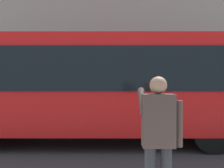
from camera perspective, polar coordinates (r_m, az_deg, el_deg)
The scene contains 4 objects.
ground_plane at distance 8.32m, azimuth 6.72°, elevation -11.85°, with size 60.00×60.00×0.00m, color #38383A.
building_facade_far at distance 15.48m, azimuth 3.81°, elevation 16.31°, with size 28.00×1.55×12.00m.
red_bus at distance 7.80m, azimuth -3.78°, elevation -0.20°, with size 9.05×2.54×3.08m.
pedestrian_photographer at distance 3.48m, azimuth 9.78°, elevation -10.16°, with size 0.53×0.52×1.70m.
Camera 1 is at (0.93, 8.07, 1.79)m, focal length 43.29 mm.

